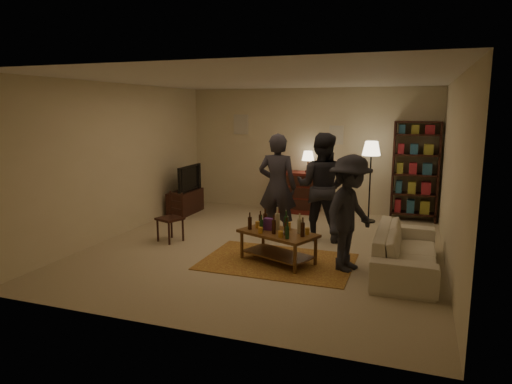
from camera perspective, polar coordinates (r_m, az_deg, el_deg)
The scene contains 13 objects.
floor at distance 7.58m, azimuth 1.24°, elevation -6.94°, with size 6.00×6.00×0.00m, color #C6B793.
room_shell at distance 10.29m, azimuth 3.10°, elevation 7.89°, with size 6.00×6.00×6.00m.
rug at distance 6.90m, azimuth 2.73°, elevation -8.67°, with size 2.20×1.50×0.01m, color brown.
coffee_table at distance 6.79m, azimuth 2.73°, elevation -5.43°, with size 1.28×1.00×0.80m.
dining_chair at distance 7.98m, azimuth -10.43°, elevation -2.89°, with size 0.48×0.48×0.86m.
tv_stand at distance 10.05m, azimuth -8.80°, elevation -0.49°, with size 0.40×1.00×1.06m.
dresser at distance 10.06m, azimuth 5.08°, elevation 0.13°, with size 1.00×0.50×1.36m.
bookshelf at distance 9.73m, azimuth 19.29°, elevation 2.57°, with size 0.90×0.34×2.02m.
floor_lamp at distance 9.31m, azimuth 14.20°, elevation 4.63°, with size 0.36×0.36×1.63m.
sofa at distance 6.76m, azimuth 18.25°, elevation -6.94°, with size 2.08×0.81×0.61m, color beige.
person_left at distance 7.92m, azimuth 2.69°, elevation 0.67°, with size 0.67×0.44×1.85m, color #2B2A33.
person_right at distance 7.95m, azimuth 8.16°, elevation 0.66°, with size 0.90×0.70×1.86m, color #222329.
person_by_sofa at distance 6.47m, azimuth 11.64°, elevation -2.65°, with size 1.06×0.61×1.64m, color #23232A.
Camera 1 is at (2.27, -6.87, 2.25)m, focal length 32.00 mm.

